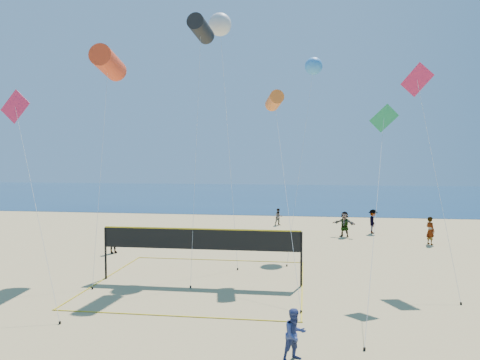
# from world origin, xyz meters

# --- Properties ---
(ocean) EXTENTS (140.00, 50.00, 0.03)m
(ocean) POSITION_xyz_m (0.00, 62.00, 0.01)
(ocean) COLOR navy
(ocean) RESTS_ON ground
(bystander_a) EXTENTS (0.95, 0.91, 1.54)m
(bystander_a) POSITION_xyz_m (2.22, 4.06, 0.77)
(bystander_a) COLOR navy
(bystander_a) RESTS_ON ground
(far_person_0) EXTENTS (0.94, 0.98, 1.64)m
(far_person_0) POSITION_xyz_m (-9.30, 17.70, 0.82)
(far_person_0) COLOR gray
(far_person_0) RESTS_ON ground
(far_person_1) EXTENTS (1.83, 1.23, 1.89)m
(far_person_1) POSITION_xyz_m (5.35, 25.72, 0.94)
(far_person_1) COLOR gray
(far_person_1) RESTS_ON ground
(far_person_2) EXTENTS (0.73, 0.83, 1.90)m
(far_person_2) POSITION_xyz_m (10.88, 23.45, 0.95)
(far_person_2) COLOR gray
(far_person_2) RESTS_ON ground
(far_person_3) EXTENTS (0.87, 0.79, 1.46)m
(far_person_3) POSITION_xyz_m (0.16, 30.79, 0.73)
(far_person_3) COLOR gray
(far_person_3) RESTS_ON ground
(far_person_4) EXTENTS (0.90, 1.31, 1.87)m
(far_person_4) POSITION_xyz_m (7.67, 27.57, 0.93)
(far_person_4) COLOR gray
(far_person_4) RESTS_ON ground
(volleyball_net) EXTENTS (9.73, 9.59, 2.60)m
(volleyball_net) POSITION_xyz_m (-2.44, 11.96, 1.79)
(volleyball_net) COLOR black
(volleyball_net) RESTS_ON ground
(kite_0) EXTENTS (2.00, 6.44, 11.89)m
(kite_0) POSITION_xyz_m (-8.26, 15.05, 11.09)
(kite_0) COLOR red
(kite_0) RESTS_ON ground
(kite_1) EXTENTS (1.25, 6.39, 13.68)m
(kite_1) POSITION_xyz_m (-3.33, 16.17, 13.04)
(kite_1) COLOR black
(kite_1) RESTS_ON ground
(kite_2) EXTENTS (2.18, 8.46, 9.48)m
(kite_2) POSITION_xyz_m (0.79, 15.71, 8.97)
(kite_2) COLOR orange
(kite_2) RESTS_ON ground
(kite_3) EXTENTS (4.48, 3.43, 8.87)m
(kite_3) POSITION_xyz_m (-9.66, 8.89, 7.60)
(kite_3) COLOR #C62050
(kite_3) RESTS_ON ground
(kite_4) EXTENTS (2.43, 8.06, 8.44)m
(kite_4) POSITION_xyz_m (5.92, 12.27, 7.11)
(kite_4) COLOR #209153
(kite_4) RESTS_ON ground
(kite_5) EXTENTS (1.49, 6.38, 10.86)m
(kite_5) POSITION_xyz_m (8.21, 15.72, 9.45)
(kite_5) COLOR #DD234F
(kite_5) RESTS_ON ground
(kite_6) EXTENTS (2.49, 5.11, 14.72)m
(kite_6) POSITION_xyz_m (-2.77, 18.94, 14.02)
(kite_6) COLOR silver
(kite_6) RESTS_ON ground
(kite_7) EXTENTS (2.23, 8.05, 12.73)m
(kite_7) POSITION_xyz_m (2.95, 23.03, 12.12)
(kite_7) COLOR #3689D9
(kite_7) RESTS_ON ground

